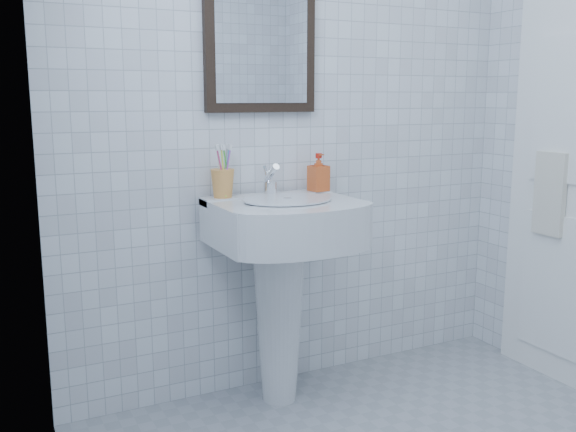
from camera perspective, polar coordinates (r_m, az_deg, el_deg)
wall_back at (r=2.87m, az=0.81°, el=9.44°), size 2.20×0.02×2.50m
wall_left at (r=1.37m, az=-17.34°, el=7.77°), size 0.02×2.40×2.50m
washbasin at (r=2.69m, az=-0.59°, el=-4.51°), size 0.59×0.43×0.90m
faucet at (r=2.72m, az=-1.59°, el=3.02°), size 0.06×0.12×0.14m
toothbrush_cup at (r=2.66m, az=-5.83°, el=2.90°), size 0.12×0.12×0.12m
soap_dispenser at (r=2.83m, az=2.73°, el=3.91°), size 0.08×0.08×0.17m
wall_mirror at (r=2.79m, az=-2.44°, el=15.58°), size 0.50×0.04×0.62m
towel_ring at (r=3.15m, az=22.71°, el=5.09°), size 0.01×0.18×0.18m
hand_towel at (r=3.16m, az=22.24°, el=1.84°), size 0.03×0.16×0.38m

